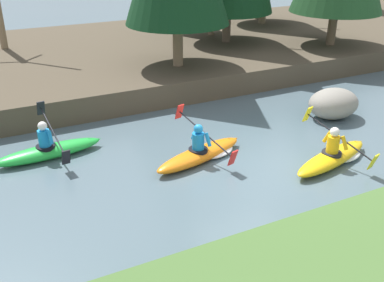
% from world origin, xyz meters
% --- Properties ---
extents(ground_plane, '(90.00, 90.00, 0.00)m').
position_xyz_m(ground_plane, '(0.00, 0.00, 0.00)').
color(ground_plane, '#4C606B').
extents(riverbank_far, '(44.00, 11.14, 0.81)m').
position_xyz_m(riverbank_far, '(0.00, 10.02, 0.40)').
color(riverbank_far, '#4C4233').
rests_on(riverbank_far, ground).
extents(kayaker_lead, '(2.77, 2.04, 1.20)m').
position_xyz_m(kayaker_lead, '(1.78, -0.76, 0.20)').
color(kayaker_lead, yellow).
rests_on(kayaker_lead, ground).
extents(kayaker_middle, '(2.77, 2.03, 1.20)m').
position_xyz_m(kayaker_middle, '(-1.07, 0.85, 0.20)').
color(kayaker_middle, orange).
rests_on(kayaker_middle, ground).
extents(kayaker_trailing, '(2.79, 2.07, 1.20)m').
position_xyz_m(kayaker_trailing, '(-4.51, 2.67, 0.22)').
color(kayaker_trailing, green).
rests_on(kayaker_trailing, ground).
extents(boulder_midstream, '(1.62, 1.27, 0.92)m').
position_xyz_m(boulder_midstream, '(3.78, 1.53, 0.46)').
color(boulder_midstream, gray).
rests_on(boulder_midstream, ground).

